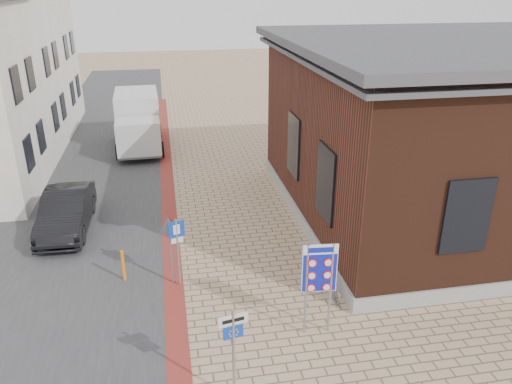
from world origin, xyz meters
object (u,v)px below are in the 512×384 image
object	(u,v)px
sedan	(66,211)
box_truck	(138,121)
essen_sign	(233,341)
border_sign	(319,271)
bollard	(123,266)
parking_sign	(177,242)

from	to	relation	value
sedan	box_truck	bearing A→B (deg)	76.99
box_truck	essen_sign	size ratio (longest dim) A/B	2.37
sedan	border_sign	xyz separation A→B (m)	(7.47, -7.49, 1.16)
box_truck	bollard	world-z (taller)	box_truck
sedan	parking_sign	world-z (taller)	parking_sign
sedan	essen_sign	xyz separation A→B (m)	(4.98, -9.42, 0.87)
parking_sign	box_truck	bearing A→B (deg)	78.92
border_sign	essen_sign	size ratio (longest dim) A/B	1.09
border_sign	parking_sign	world-z (taller)	border_sign
essen_sign	parking_sign	world-z (taller)	essen_sign
border_sign	bollard	xyz separation A→B (m)	(-5.20, 3.50, -1.38)
bollard	essen_sign	bearing A→B (deg)	-63.57
parking_sign	bollard	size ratio (longest dim) A/B	2.16
box_truck	essen_sign	xyz separation A→B (m)	(2.57, -19.15, 0.07)
sedan	essen_sign	world-z (taller)	essen_sign
sedan	box_truck	distance (m)	10.05
parking_sign	bollard	bearing A→B (deg)	142.79
parking_sign	bollard	world-z (taller)	parking_sign
sedan	border_sign	distance (m)	10.65
sedan	bollard	world-z (taller)	sedan
border_sign	sedan	bearing A→B (deg)	140.39
essen_sign	box_truck	bearing A→B (deg)	87.06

